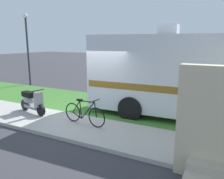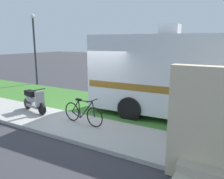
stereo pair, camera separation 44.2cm
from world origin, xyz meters
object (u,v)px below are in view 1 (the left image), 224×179
Objects in this scene: scooter at (31,101)px; bicycle at (84,114)px; pickup_truck_near at (157,73)px; motorhome_rv at (203,74)px; street_lamp_post at (27,43)px.

scooter is 2.56m from bicycle.
pickup_truck_near is at bearing 68.85° from scooter.
pickup_truck_near is (-3.09, 4.69, -0.75)m from motorhome_rv.
street_lamp_post is at bearing 169.54° from motorhome_rv.
motorhome_rv is at bearing -56.65° from pickup_truck_near.
bicycle is (2.56, -0.12, -0.08)m from scooter.
scooter is at bearing 177.30° from bicycle.
street_lamp_post is (-10.78, 1.99, 1.02)m from motorhome_rv.
motorhome_rv is 1.41× the size of pickup_truck_near.
bicycle is at bearing -2.70° from scooter.
pickup_truck_near is (0.23, 7.31, 0.45)m from bicycle.
street_lamp_post is (-7.69, -2.70, 1.77)m from pickup_truck_near.
motorhome_rv is 11.01m from street_lamp_post.
scooter is 0.92× the size of bicycle.
street_lamp_post reaches higher than motorhome_rv.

